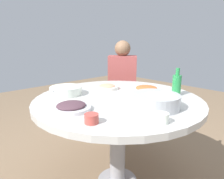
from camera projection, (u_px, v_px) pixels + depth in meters
The scene contains 11 objects.
round_dining_table at pixel (118, 110), 1.52m from camera, with size 1.27×1.27×0.77m.
rice_bowl at pixel (156, 101), 1.25m from camera, with size 0.31×0.31×0.10m.
soup_bowl at pixel (66, 91), 1.56m from camera, with size 0.25×0.27×0.07m.
dish_eggplant at pixel (71, 107), 1.21m from camera, with size 0.25×0.25×0.05m.
dish_tofu_braise at pixel (146, 89), 1.67m from camera, with size 0.25×0.25×0.05m.
dish_shrimp at pixel (107, 87), 1.75m from camera, with size 0.21×0.21×0.04m.
green_bottle at pixel (177, 84), 1.52m from camera, with size 0.07×0.07×0.22m.
tea_cup_near at pixel (162, 118), 1.02m from camera, with size 0.07×0.07×0.06m, color white.
tea_cup_far at pixel (91, 119), 1.02m from camera, with size 0.08×0.08×0.05m, color #BE4940.
stool_for_diner_left at pixel (122, 117), 2.54m from camera, with size 0.32×0.32×0.44m, color brown.
diner_left at pixel (122, 77), 2.40m from camera, with size 0.47×0.47×0.76m.
Camera 1 is at (1.01, -1.01, 1.20)m, focal length 31.02 mm.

